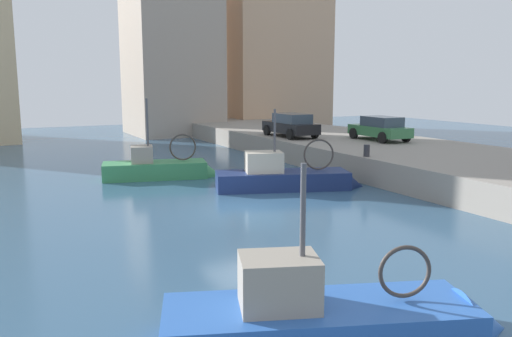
{
  "coord_description": "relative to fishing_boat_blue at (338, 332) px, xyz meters",
  "views": [
    {
      "loc": [
        -7.93,
        -16.72,
        4.59
      ],
      "look_at": [
        1.33,
        1.35,
        1.2
      ],
      "focal_mm": 36.67,
      "sensor_mm": 36.0,
      "label": 1
    }
  ],
  "objects": [
    {
      "name": "fishing_boat_green",
      "position": [
        1.92,
        16.94,
        -0.01
      ],
      "size": [
        5.85,
        2.89,
        4.59
      ],
      "color": "#388951",
      "rests_on": "ground"
    },
    {
      "name": "waterfront_building_central",
      "position": [
        19.84,
        38.04,
        6.83
      ],
      "size": [
        10.12,
        6.44,
        13.86
      ],
      "color": "tan",
      "rests_on": "ground"
    },
    {
      "name": "fishing_boat_blue",
      "position": [
        0.0,
        0.0,
        0.0
      ],
      "size": [
        6.54,
        3.74,
        4.01
      ],
      "color": "#2D60B7",
      "rests_on": "ground"
    },
    {
      "name": "parked_car_black",
      "position": [
        11.29,
        20.53,
        1.82
      ],
      "size": [
        1.95,
        4.3,
        1.44
      ],
      "color": "black",
      "rests_on": "quay_wall"
    },
    {
      "name": "parked_car_green",
      "position": [
        14.9,
        16.49,
        1.79
      ],
      "size": [
        1.98,
        4.05,
        1.39
      ],
      "color": "#387547",
      "rests_on": "quay_wall"
    },
    {
      "name": "waterfront_building_west_mid",
      "position": [
        9.23,
        37.38,
        6.96
      ],
      "size": [
        7.38,
        8.11,
        14.11
      ],
      "color": "#A39384",
      "rests_on": "ground"
    },
    {
      "name": "water_surface",
      "position": [
        2.6,
        9.56,
        -0.12
      ],
      "size": [
        80.0,
        80.0,
        0.0
      ],
      "primitive_type": "plane",
      "color": "#335675",
      "rests_on": "ground"
    },
    {
      "name": "quay_wall",
      "position": [
        14.1,
        9.56,
        0.48
      ],
      "size": [
        9.0,
        56.0,
        1.2
      ],
      "primitive_type": "cube",
      "color": "gray",
      "rests_on": "ground"
    },
    {
      "name": "mooring_bollard_mid",
      "position": [
        9.95,
        11.56,
        1.36
      ],
      "size": [
        0.28,
        0.28,
        0.55
      ],
      "primitive_type": "cylinder",
      "color": "#2D2D33",
      "rests_on": "quay_wall"
    },
    {
      "name": "fishing_boat_navy",
      "position": [
        6.06,
        11.92,
        0.02
      ],
      "size": [
        6.66,
        3.63,
        4.22
      ],
      "color": "navy",
      "rests_on": "ground"
    }
  ]
}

